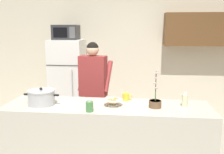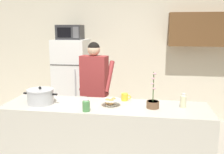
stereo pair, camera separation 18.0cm
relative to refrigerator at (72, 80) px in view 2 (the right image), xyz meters
The scene contains 11 objects.
back_wall_unit 1.43m from the refrigerator, 18.50° to the left, with size 6.00×0.48×2.60m.
kitchen_island 2.14m from the refrigerator, 61.14° to the right, with size 2.54×0.68×0.92m, color beige.
refrigerator is the anchor object (origin of this frame).
microwave 0.96m from the refrigerator, 89.93° to the right, with size 0.48×0.37×0.28m.
person_near_pot 1.23m from the refrigerator, 55.15° to the right, with size 0.55×0.48×1.65m.
cooking_pot 1.92m from the refrigerator, 84.05° to the right, with size 0.44×0.33×0.22m.
coffee_mug 2.03m from the refrigerator, 52.33° to the right, with size 0.13×0.09×0.10m.
bread_bowl 2.16m from the refrigerator, 59.64° to the right, with size 0.24×0.24×0.10m.
bottle_near_edge 2.66m from the refrigerator, 42.42° to the right, with size 0.07×0.07×0.18m.
bottle_mid_counter 2.27m from the refrigerator, 68.14° to the right, with size 0.09×0.09×0.14m.
potted_orchid 2.46m from the refrigerator, 49.41° to the right, with size 0.15×0.15×0.44m.
Camera 2 is at (0.54, -2.94, 1.87)m, focal length 40.38 mm.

